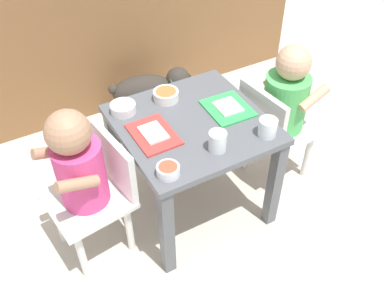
{
  "coord_description": "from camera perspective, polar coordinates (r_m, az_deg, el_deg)",
  "views": [
    {
      "loc": [
        -0.63,
        -1.11,
        1.46
      ],
      "look_at": [
        0.0,
        0.0,
        0.3
      ],
      "focal_mm": 40.64,
      "sensor_mm": 36.0,
      "label": 1
    }
  ],
  "objects": [
    {
      "name": "food_tray_right",
      "position": [
        1.68,
        4.75,
        5.96
      ],
      "size": [
        0.17,
        0.19,
        0.02
      ],
      "color": "green",
      "rests_on": "dining_table"
    },
    {
      "name": "food_tray_left",
      "position": [
        1.56,
        -5.05,
        2.54
      ],
      "size": [
        0.14,
        0.2,
        0.02
      ],
      "color": "red",
      "rests_on": "dining_table"
    },
    {
      "name": "dog",
      "position": [
        2.29,
        -5.51,
        8.38
      ],
      "size": [
        0.43,
        0.24,
        0.29
      ],
      "color": "#332D28",
      "rests_on": "ground"
    },
    {
      "name": "veggie_bowl_near",
      "position": [
        1.72,
        -3.43,
        7.65
      ],
      "size": [
        0.1,
        0.1,
        0.04
      ],
      "color": "white",
      "rests_on": "dining_table"
    },
    {
      "name": "seated_child_right",
      "position": [
        1.85,
        11.93,
        6.69
      ],
      "size": [
        0.31,
        0.31,
        0.65
      ],
      "color": "silver",
      "rests_on": "ground"
    },
    {
      "name": "water_cup_left",
      "position": [
        1.48,
        3.49,
        1.51
      ],
      "size": [
        0.06,
        0.06,
        0.07
      ],
      "color": "white",
      "rests_on": "dining_table"
    },
    {
      "name": "kitchen_cabinet_back",
      "position": [
        2.41,
        -12.11,
        16.37
      ],
      "size": [
        2.23,
        0.32,
        0.87
      ],
      "primitive_type": "cube",
      "color": "brown",
      "rests_on": "ground"
    },
    {
      "name": "ground_plane",
      "position": [
        1.94,
        0.0,
        -6.52
      ],
      "size": [
        7.0,
        7.0,
        0.0
      ],
      "primitive_type": "plane",
      "color": "beige"
    },
    {
      "name": "seated_child_left",
      "position": [
        1.53,
        -14.13,
        -2.08
      ],
      "size": [
        0.31,
        0.31,
        0.67
      ],
      "color": "silver",
      "rests_on": "ground"
    },
    {
      "name": "cereal_bowl_right_side",
      "position": [
        1.68,
        -9.03,
        5.94
      ],
      "size": [
        0.1,
        0.1,
        0.04
      ],
      "color": "white",
      "rests_on": "dining_table"
    },
    {
      "name": "cereal_bowl_left_side",
      "position": [
        1.4,
        -3.16,
        -2.21
      ],
      "size": [
        0.08,
        0.08,
        0.04
      ],
      "color": "white",
      "rests_on": "dining_table"
    },
    {
      "name": "water_cup_right",
      "position": [
        1.57,
        9.88,
        3.28
      ],
      "size": [
        0.07,
        0.07,
        0.07
      ],
      "color": "white",
      "rests_on": "dining_table"
    },
    {
      "name": "dining_table",
      "position": [
        1.67,
        0.0,
        1.9
      ],
      "size": [
        0.54,
        0.54,
        0.46
      ],
      "color": "#515459",
      "rests_on": "ground"
    }
  ]
}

